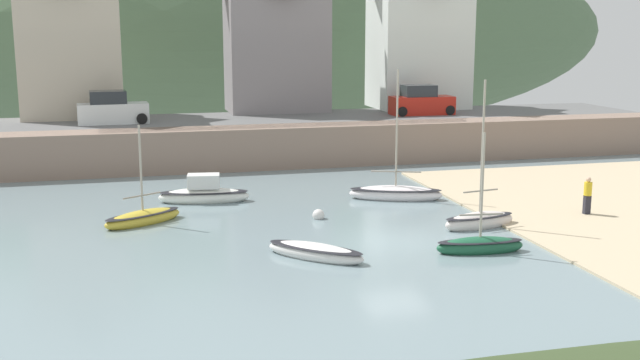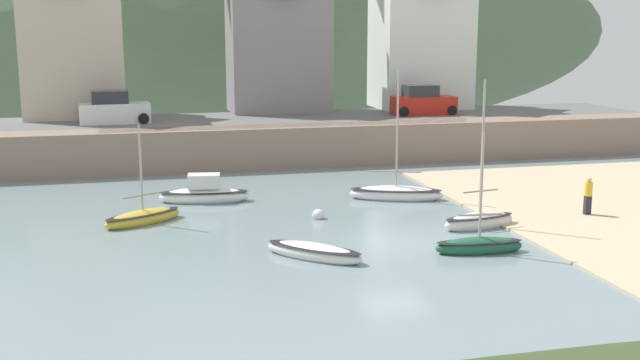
{
  "view_description": "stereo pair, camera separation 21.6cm",
  "coord_description": "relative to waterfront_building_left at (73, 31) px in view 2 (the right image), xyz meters",
  "views": [
    {
      "loc": [
        -9.7,
        -26.74,
        8.02
      ],
      "look_at": [
        -1.66,
        5.16,
        1.5
      ],
      "focal_mm": 43.2,
      "sensor_mm": 36.0,
      "label": 1
    },
    {
      "loc": [
        -9.49,
        -26.79,
        8.02
      ],
      "look_at": [
        -1.66,
        5.16,
        1.5
      ],
      "focal_mm": 43.2,
      "sensor_mm": 36.0,
      "label": 2
    }
  ],
  "objects": [
    {
      "name": "dinghy_open_wooden",
      "position": [
        15.46,
        -18.12,
        -7.53
      ],
      "size": [
        4.6,
        2.72,
        6.32
      ],
      "rotation": [
        0.0,
        0.0,
        -0.35
      ],
      "color": "white",
      "rests_on": "ground"
    },
    {
      "name": "mooring_buoy",
      "position": [
        10.96,
        -20.95,
        -7.66
      ],
      "size": [
        0.52,
        0.52,
        0.52
      ],
      "color": "silver",
      "rests_on": "ground"
    },
    {
      "name": "fishing_boat_green",
      "position": [
        6.54,
        -16.47,
        -7.45
      ],
      "size": [
        4.37,
        1.87,
        1.5
      ],
      "rotation": [
        0.0,
        0.0,
        -0.14
      ],
      "color": "white",
      "rests_on": "ground"
    },
    {
      "name": "waterfront_building_left",
      "position": [
        0.0,
        0.0,
        0.0
      ],
      "size": [
        6.41,
        5.77,
        10.63
      ],
      "color": "beige",
      "rests_on": "ground"
    },
    {
      "name": "person_on_slipway",
      "position": [
        22.34,
        -23.34,
        -6.83
      ],
      "size": [
        0.34,
        0.34,
        1.62
      ],
      "color": "#282833",
      "rests_on": "ground"
    },
    {
      "name": "hillside_backdrop",
      "position": [
        15.37,
        30.0,
        -0.11
      ],
      "size": [
        80.0,
        44.0,
        22.02
      ],
      "color": "#567350",
      "rests_on": "ground"
    },
    {
      "name": "rowboat_small_beached",
      "position": [
        15.44,
        -27.23,
        -7.55
      ],
      "size": [
        3.34,
        1.2,
        4.56
      ],
      "rotation": [
        0.0,
        0.0,
        -0.09
      ],
      "color": "#1E5A3A",
      "rests_on": "ground"
    },
    {
      "name": "ground",
      "position": [
        14.32,
        -34.76,
        -7.65
      ],
      "size": [
        48.0,
        41.0,
        0.61
      ],
      "color": "gray"
    },
    {
      "name": "waterfront_building_centre",
      "position": [
        13.26,
        -0.0,
        -0.56
      ],
      "size": [
        6.97,
        4.6,
        9.55
      ],
      "color": "gray",
      "rests_on": "ground"
    },
    {
      "name": "parked_car_near_slipway",
      "position": [
        2.37,
        -4.5,
        -4.61
      ],
      "size": [
        4.2,
        1.95,
        1.95
      ],
      "rotation": [
        0.0,
        0.0,
        0.06
      ],
      "color": "silver",
      "rests_on": "ground"
    },
    {
      "name": "sailboat_nearest_shore",
      "position": [
        3.67,
        -19.96,
        -7.56
      ],
      "size": [
        3.6,
        2.79,
        4.3
      ],
      "rotation": [
        0.0,
        0.0,
        0.55
      ],
      "color": "gold",
      "rests_on": "ground"
    },
    {
      "name": "sailboat_tall_mast",
      "position": [
        16.98,
        -24.0,
        -7.5
      ],
      "size": [
        3.35,
        1.46,
        6.21
      ],
      "rotation": [
        0.0,
        0.0,
        0.17
      ],
      "color": "silver",
      "rests_on": "ground"
    },
    {
      "name": "waterfront_building_right",
      "position": [
        23.52,
        -0.0,
        -0.37
      ],
      "size": [
        6.63,
        5.31,
        9.94
      ],
      "color": "silver",
      "rests_on": "ground"
    },
    {
      "name": "sailboat_blue_trim",
      "position": [
        9.46,
        -26.47,
        -7.6
      ],
      "size": [
        3.5,
        3.38,
        0.7
      ],
      "rotation": [
        0.0,
        0.0,
        -0.75
      ],
      "color": "white",
      "rests_on": "ground"
    },
    {
      "name": "parked_car_by_wall",
      "position": [
        22.04,
        -4.5,
        -4.61
      ],
      "size": [
        4.12,
        1.82,
        1.95
      ],
      "rotation": [
        0.0,
        0.0,
        -0.01
      ],
      "color": "#B52015",
      "rests_on": "ground"
    },
    {
      "name": "quay_seawall",
      "position": [
        12.92,
        -7.7,
        -6.46
      ],
      "size": [
        48.0,
        9.4,
        2.4
      ],
      "color": "gray",
      "rests_on": "ground"
    }
  ]
}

